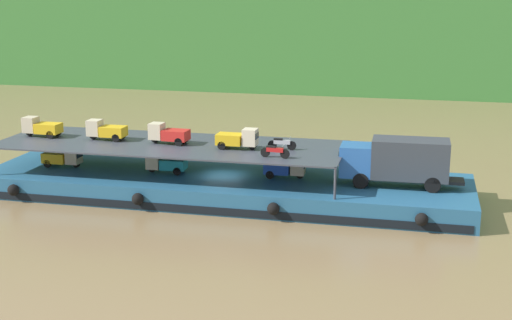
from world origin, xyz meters
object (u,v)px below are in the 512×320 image
object	(u,v)px
mini_truck_upper_stern	(41,127)
mini_truck_upper_bow	(238,139)
cargo_barge	(224,186)
mini_truck_lower_stern	(63,157)
motorcycle_upper_centre	(282,143)
motorcycle_upper_port	(275,151)
mini_truck_lower_aft	(166,163)
mini_truck_lower_mid	(286,168)
mini_truck_upper_mid	(106,130)
mini_truck_upper_fore	(168,134)
covered_lorry	(397,161)

from	to	relation	value
mini_truck_upper_stern	mini_truck_upper_bow	size ratio (longest dim) A/B	1.00
cargo_barge	mini_truck_lower_stern	xyz separation A→B (m)	(-11.73, -0.27, 1.44)
mini_truck_lower_stern	motorcycle_upper_centre	xyz separation A→B (m)	(15.73, 0.30, 1.74)
mini_truck_upper_stern	motorcycle_upper_port	world-z (taller)	mini_truck_upper_stern
mini_truck_lower_aft	mini_truck_lower_mid	world-z (taller)	same
mini_truck_upper_stern	mini_truck_upper_bow	world-z (taller)	same
mini_truck_lower_mid	mini_truck_upper_bow	world-z (taller)	mini_truck_upper_bow
cargo_barge	mini_truck_upper_stern	xyz separation A→B (m)	(-13.54, 0.19, 3.44)
mini_truck_lower_stern	mini_truck_upper_bow	xyz separation A→B (m)	(12.86, -0.10, 2.00)
cargo_barge	mini_truck_upper_bow	size ratio (longest dim) A/B	12.00
mini_truck_upper_stern	mini_truck_upper_mid	xyz separation A→B (m)	(4.96, 0.03, 0.00)
mini_truck_lower_mid	mini_truck_upper_mid	world-z (taller)	mini_truck_upper_mid
motorcycle_upper_centre	mini_truck_upper_fore	bearing A→B (deg)	179.70
covered_lorry	motorcycle_upper_centre	size ratio (longest dim) A/B	4.15
covered_lorry	mini_truck_lower_aft	world-z (taller)	covered_lorry
cargo_barge	mini_truck_lower_stern	size ratio (longest dim) A/B	12.02
cargo_barge	mini_truck_lower_mid	bearing A→B (deg)	5.82
mini_truck_upper_stern	mini_truck_lower_aft	bearing A→B (deg)	-2.41
motorcycle_upper_port	mini_truck_lower_stern	bearing A→B (deg)	172.69
mini_truck_upper_stern	mini_truck_upper_fore	xyz separation A→B (m)	(9.62, -0.12, 0.00)
mini_truck_upper_stern	cargo_barge	bearing A→B (deg)	-0.80
cargo_barge	mini_truck_lower_stern	distance (m)	11.83
mini_truck_lower_stern	mini_truck_upper_fore	bearing A→B (deg)	2.47
motorcycle_upper_port	motorcycle_upper_centre	bearing A→B (deg)	90.43
mini_truck_upper_bow	mini_truck_upper_fore	bearing A→B (deg)	175.04
covered_lorry	mini_truck_lower_mid	world-z (taller)	covered_lorry
mini_truck_upper_bow	motorcycle_upper_centre	world-z (taller)	mini_truck_upper_bow
mini_truck_lower_mid	motorcycle_upper_centre	world-z (taller)	motorcycle_upper_centre
mini_truck_upper_mid	motorcycle_upper_centre	world-z (taller)	mini_truck_upper_mid
motorcycle_upper_centre	mini_truck_lower_aft	bearing A→B (deg)	-178.30
mini_truck_lower_mid	mini_truck_upper_bow	distance (m)	3.75
covered_lorry	mini_truck_upper_fore	distance (m)	15.48
cargo_barge	covered_lorry	distance (m)	11.79
covered_lorry	mini_truck_upper_fore	size ratio (longest dim) A/B	2.83
cargo_barge	mini_truck_upper_mid	distance (m)	9.24
mini_truck_upper_stern	mini_truck_upper_mid	distance (m)	4.96
mini_truck_lower_stern	mini_truck_lower_aft	xyz separation A→B (m)	(7.67, 0.06, 0.00)
mini_truck_upper_bow	motorcycle_upper_port	bearing A→B (deg)	-33.59
cargo_barge	mini_truck_upper_fore	distance (m)	5.21
mini_truck_lower_aft	motorcycle_upper_port	world-z (taller)	motorcycle_upper_port
mini_truck_lower_mid	mini_truck_upper_mid	distance (m)	12.93
motorcycle_upper_centre	mini_truck_lower_stern	bearing A→B (deg)	-178.92
motorcycle_upper_centre	motorcycle_upper_port	bearing A→B (deg)	-89.57
mini_truck_lower_mid	mini_truck_upper_mid	bearing A→B (deg)	-179.04
mini_truck_lower_mid	motorcycle_upper_centre	size ratio (longest dim) A/B	1.45
mini_truck_upper_fore	motorcycle_upper_centre	size ratio (longest dim) A/B	1.47
mini_truck_upper_mid	motorcycle_upper_port	bearing A→B (deg)	-11.24
covered_lorry	mini_truck_lower_mid	distance (m)	7.41
covered_lorry	mini_truck_lower_aft	size ratio (longest dim) A/B	2.82
covered_lorry	mini_truck_upper_fore	world-z (taller)	mini_truck_upper_fore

